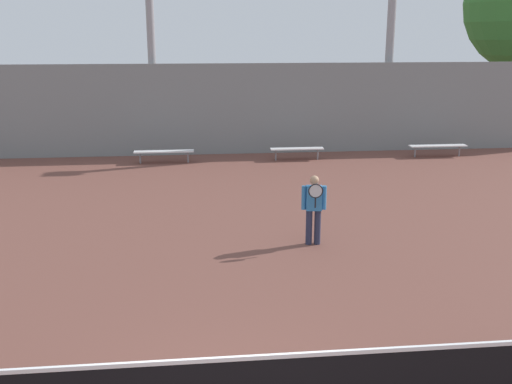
{
  "coord_description": "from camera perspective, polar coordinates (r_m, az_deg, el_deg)",
  "views": [
    {
      "loc": [
        -0.33,
        -5.84,
        4.52
      ],
      "look_at": [
        1.13,
        7.55,
        0.89
      ],
      "focal_mm": 42.0,
      "sensor_mm": 36.0,
      "label": 1
    }
  ],
  "objects": [
    {
      "name": "light_pole_near_left",
      "position": [
        24.52,
        12.75,
        15.44
      ],
      "size": [
        0.9,
        0.6,
        8.64
      ],
      "color": "#939399",
      "rests_on": "ground_plane"
    },
    {
      "name": "light_pole_far_right",
      "position": [
        22.97,
        -10.08,
        16.56
      ],
      "size": [
        0.9,
        0.6,
        9.18
      ],
      "color": "#939399",
      "rests_on": "ground_plane"
    },
    {
      "name": "bench_by_gate",
      "position": [
        21.74,
        3.92,
        4.1
      ],
      "size": [
        1.93,
        0.4,
        0.44
      ],
      "color": "white",
      "rests_on": "ground_plane"
    },
    {
      "name": "tennis_player",
      "position": [
        12.98,
        5.52,
        -1.37
      ],
      "size": [
        0.54,
        0.42,
        1.54
      ],
      "rotation": [
        0.0,
        0.0,
        -0.09
      ],
      "color": "#282D47",
      "rests_on": "ground_plane"
    },
    {
      "name": "back_fence",
      "position": [
        22.59,
        -5.37,
        7.81
      ],
      "size": [
        29.74,
        0.06,
        3.38
      ],
      "color": "gray",
      "rests_on": "ground_plane"
    },
    {
      "name": "bench_courtside_far",
      "position": [
        21.44,
        -8.76,
        3.81
      ],
      "size": [
        2.1,
        0.4,
        0.44
      ],
      "color": "white",
      "rests_on": "ground_plane"
    },
    {
      "name": "bench_adjacent_court",
      "position": [
        23.25,
        16.92,
        4.21
      ],
      "size": [
        2.14,
        0.4,
        0.44
      ],
      "color": "white",
      "rests_on": "ground_plane"
    }
  ]
}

